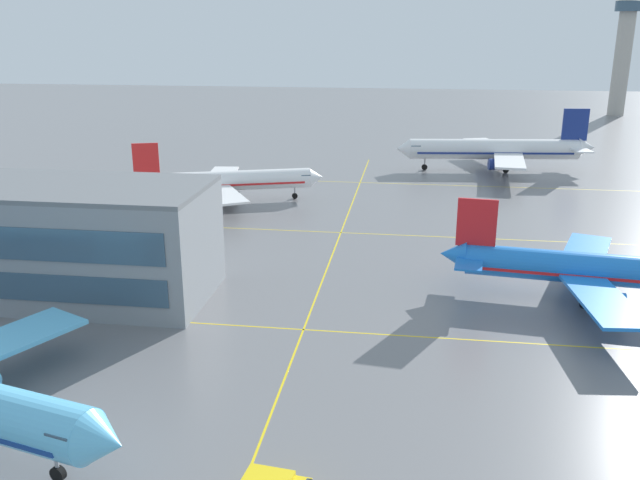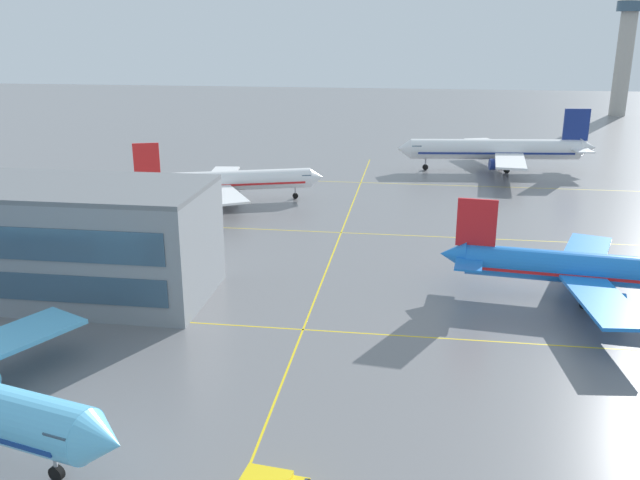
{
  "view_description": "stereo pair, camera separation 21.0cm",
  "coord_description": "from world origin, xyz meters",
  "px_view_note": "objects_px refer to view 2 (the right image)",
  "views": [
    {
      "loc": [
        10.19,
        -29.03,
        28.68
      ],
      "look_at": [
        -0.77,
        48.06,
        3.91
      ],
      "focal_mm": 38.01,
      "sensor_mm": 36.0,
      "label": 1
    },
    {
      "loc": [
        10.4,
        -29.0,
        28.68
      ],
      "look_at": [
        -0.77,
        48.06,
        3.91
      ],
      "focal_mm": 38.01,
      "sensor_mm": 36.0,
      "label": 2
    }
  ],
  "objects_px": {
    "airliner_far_left_stand": "(497,150)",
    "control_tower": "(625,47)",
    "airliner_third_row": "(226,181)",
    "airliner_second_row": "(598,270)"
  },
  "relations": [
    {
      "from": "airliner_far_left_stand",
      "to": "control_tower",
      "type": "relative_size",
      "value": 1.08
    },
    {
      "from": "control_tower",
      "to": "airliner_far_left_stand",
      "type": "bearing_deg",
      "value": -116.72
    },
    {
      "from": "airliner_third_row",
      "to": "airliner_far_left_stand",
      "type": "xyz_separation_m",
      "value": [
        48.07,
        33.12,
        0.79
      ]
    },
    {
      "from": "airliner_second_row",
      "to": "airliner_third_row",
      "type": "relative_size",
      "value": 1.05
    },
    {
      "from": "control_tower",
      "to": "airliner_second_row",
      "type": "bearing_deg",
      "value": -105.18
    },
    {
      "from": "airliner_second_row",
      "to": "control_tower",
      "type": "distance_m",
      "value": 173.87
    },
    {
      "from": "airliner_third_row",
      "to": "airliner_far_left_stand",
      "type": "relative_size",
      "value": 0.8
    },
    {
      "from": "airliner_third_row",
      "to": "control_tower",
      "type": "xyz_separation_m",
      "value": [
        96.89,
        130.13,
        18.41
      ]
    },
    {
      "from": "airliner_third_row",
      "to": "control_tower",
      "type": "relative_size",
      "value": 0.86
    },
    {
      "from": "airliner_third_row",
      "to": "airliner_second_row",
      "type": "bearing_deg",
      "value": -35.44
    }
  ]
}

